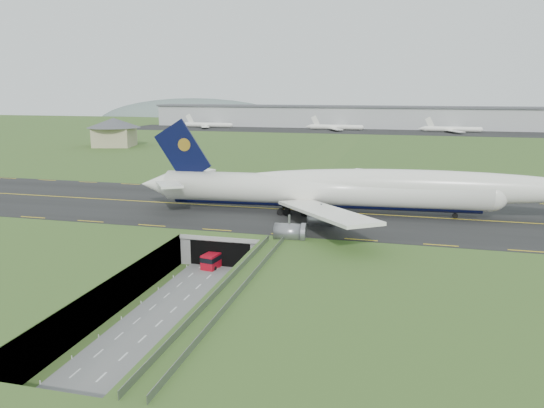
# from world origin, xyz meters

# --- Properties ---
(ground) EXTENTS (900.00, 900.00, 0.00)m
(ground) POSITION_xyz_m (0.00, 0.00, 0.00)
(ground) COLOR #345723
(ground) RESTS_ON ground
(airfield_deck) EXTENTS (800.00, 800.00, 6.00)m
(airfield_deck) POSITION_xyz_m (0.00, 0.00, 3.00)
(airfield_deck) COLOR gray
(airfield_deck) RESTS_ON ground
(trench_road) EXTENTS (12.00, 75.00, 0.20)m
(trench_road) POSITION_xyz_m (0.00, -7.50, 0.10)
(trench_road) COLOR slate
(trench_road) RESTS_ON ground
(taxiway) EXTENTS (800.00, 44.00, 0.18)m
(taxiway) POSITION_xyz_m (0.00, 33.00, 6.09)
(taxiway) COLOR black
(taxiway) RESTS_ON airfield_deck
(tunnel_portal) EXTENTS (17.00, 22.30, 6.00)m
(tunnel_portal) POSITION_xyz_m (0.00, 16.71, 3.33)
(tunnel_portal) COLOR gray
(tunnel_portal) RESTS_ON ground
(guideway) EXTENTS (3.00, 53.00, 7.05)m
(guideway) POSITION_xyz_m (11.00, -19.11, 5.32)
(guideway) COLOR #A8A8A3
(guideway) RESTS_ON ground
(jumbo_jet) EXTENTS (102.11, 64.16, 21.27)m
(jumbo_jet) POSITION_xyz_m (22.92, 31.93, 11.74)
(jumbo_jet) COLOR white
(jumbo_jet) RESTS_ON ground
(shuttle_tram) EXTENTS (3.73, 7.31, 2.86)m
(shuttle_tram) POSITION_xyz_m (-1.00, 8.12, 1.58)
(shuttle_tram) COLOR #AE0B1B
(shuttle_tram) RESTS_ON ground
(service_building) EXTENTS (30.16, 30.16, 13.72)m
(service_building) POSITION_xyz_m (-103.09, 145.97, 14.13)
(service_building) COLOR tan
(service_building) RESTS_ON ground
(cargo_terminal) EXTENTS (320.00, 67.00, 15.60)m
(cargo_terminal) POSITION_xyz_m (-0.18, 299.41, 13.96)
(cargo_terminal) COLOR #B2B2B2
(cargo_terminal) RESTS_ON ground
(distant_hills) EXTENTS (700.00, 91.00, 60.00)m
(distant_hills) POSITION_xyz_m (64.38, 430.00, -4.00)
(distant_hills) COLOR #546560
(distant_hills) RESTS_ON ground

